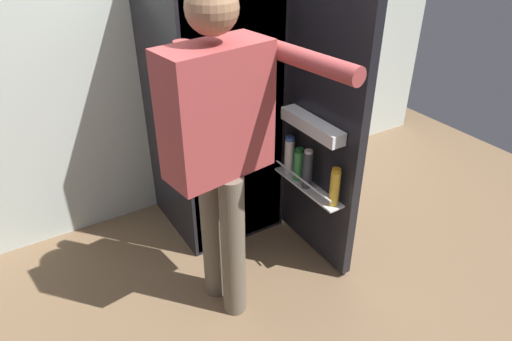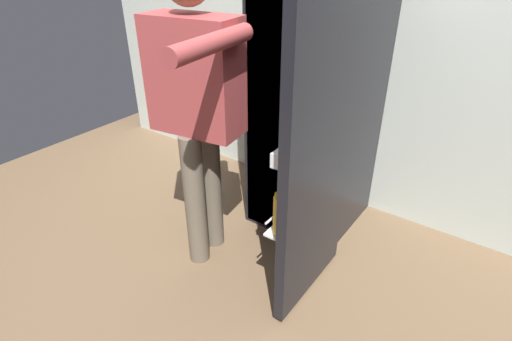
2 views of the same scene
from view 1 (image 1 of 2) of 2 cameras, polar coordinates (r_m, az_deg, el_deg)
ground_plane at (r=2.83m, az=0.73°, el=-11.27°), size 5.10×5.10×0.00m
kitchen_wall at (r=3.01m, az=-9.44°, el=18.33°), size 4.40×0.10×2.53m
refrigerator at (r=2.79m, az=-4.53°, el=7.66°), size 0.69×1.27×1.61m
person at (r=2.03m, az=-4.55°, el=4.34°), size 0.64×0.75×1.65m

